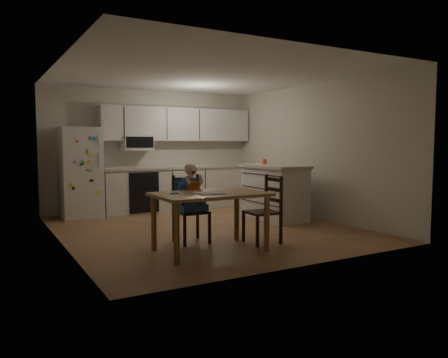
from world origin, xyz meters
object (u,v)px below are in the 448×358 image
red_cup (265,162)px  chair_booster (190,195)px  kitchen_island (274,192)px  dining_table (210,201)px  refrigerator (80,173)px  chair_side (268,205)px

red_cup → chair_booster: (-2.19, -1.31, -0.38)m
kitchen_island → chair_booster: bearing=-156.6°
kitchen_island → dining_table: (-2.15, -1.55, 0.16)m
red_cup → dining_table: 2.94m
dining_table → chair_booster: 0.62m
refrigerator → red_cup: 3.49m
kitchen_island → red_cup: bearing=83.7°
refrigerator → chair_booster: bearing=-72.3°
refrigerator → chair_side: refrigerator is taller
red_cup → chair_side: 2.31m
chair_booster → refrigerator: bearing=107.7°
refrigerator → red_cup: bearing=-26.9°
dining_table → chair_side: (0.94, 0.05, -0.13)m
dining_table → kitchen_island: bearing=35.7°
kitchen_island → red_cup: red_cup is taller
dining_table → chair_booster: chair_booster is taller
dining_table → chair_booster: (0.00, 0.62, 0.01)m
refrigerator → chair_side: (1.86, -3.45, -0.31)m
red_cup → kitchen_island: bearing=-96.3°
refrigerator → chair_booster: (0.92, -2.88, -0.18)m
refrigerator → chair_booster: refrigerator is taller
kitchen_island → dining_table: size_ratio=0.95×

